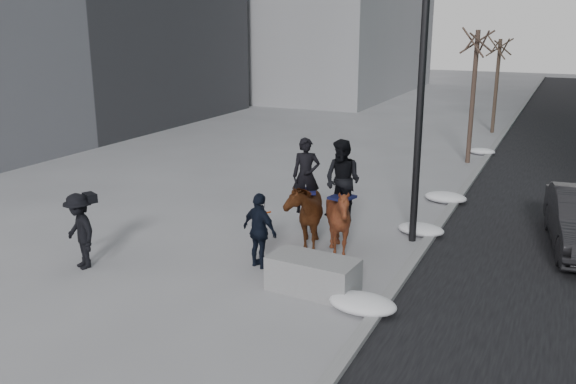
% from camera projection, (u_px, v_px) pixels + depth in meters
% --- Properties ---
extents(ground, '(120.00, 120.00, 0.00)m').
position_uv_depth(ground, '(266.00, 268.00, 13.96)').
color(ground, gray).
rests_on(ground, ground).
extents(curb, '(0.25, 90.00, 0.12)m').
position_uv_depth(curb, '(471.00, 180.00, 21.43)').
color(curb, gray).
rests_on(curb, ground).
extents(planter, '(1.90, 1.05, 0.74)m').
position_uv_depth(planter, '(313.00, 275.00, 12.67)').
color(planter, gray).
rests_on(planter, ground).
extents(tree_near, '(1.20, 1.20, 5.69)m').
position_uv_depth(tree_near, '(473.00, 91.00, 23.51)').
color(tree_near, '#372820').
rests_on(tree_near, ground).
extents(tree_far, '(1.20, 1.20, 5.11)m').
position_uv_depth(tree_far, '(497.00, 81.00, 30.09)').
color(tree_far, '#3D2F24').
rests_on(tree_far, ground).
extents(mounted_left, '(1.74, 2.32, 2.73)m').
position_uv_depth(mounted_left, '(304.00, 207.00, 15.03)').
color(mounted_left, '#4A200E').
rests_on(mounted_left, ground).
extents(mounted_right, '(1.88, 2.01, 2.83)m').
position_uv_depth(mounted_right, '(340.00, 212.00, 14.31)').
color(mounted_right, '#47170E').
rests_on(mounted_right, ground).
extents(feeder, '(1.11, 1.01, 1.75)m').
position_uv_depth(feeder, '(260.00, 231.00, 13.78)').
color(feeder, black).
rests_on(feeder, ground).
extents(camera_crew, '(1.30, 1.06, 1.75)m').
position_uv_depth(camera_crew, '(80.00, 231.00, 13.75)').
color(camera_crew, black).
rests_on(camera_crew, ground).
extents(lamppost, '(0.25, 1.45, 9.09)m').
position_uv_depth(lamppost, '(425.00, 41.00, 14.42)').
color(lamppost, black).
rests_on(lamppost, ground).
extents(snow_piles, '(1.36, 16.68, 0.34)m').
position_uv_depth(snow_piles, '(431.00, 217.00, 17.05)').
color(snow_piles, silver).
rests_on(snow_piles, ground).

